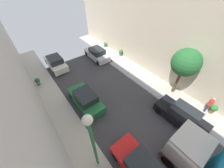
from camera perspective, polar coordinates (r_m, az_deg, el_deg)
ground at (r=11.12m, az=25.53°, el=-25.93°), size 32.00×32.00×0.00m
sidewalk_right at (r=14.19m, az=36.28°, el=-10.96°), size 2.00×44.00×0.15m
parked_car_left_2 at (r=11.99m, az=-11.96°, el=-6.86°), size 1.78×4.20×1.57m
parked_car_left_3 at (r=17.89m, az=-24.29°, el=8.83°), size 1.78×4.20×1.57m
parked_car_right_1 at (r=12.15m, az=29.10°, el=-12.45°), size 1.78×4.20×1.57m
parked_car_right_2 at (r=18.37m, az=-6.92°, el=13.43°), size 1.78×4.20×1.57m
pedestrian at (r=13.82m, az=38.08°, el=-7.24°), size 0.40×0.36×1.72m
street_tree_1 at (r=12.67m, az=30.60°, el=8.32°), size 2.45×2.45×4.79m
potted_plant_0 at (r=14.23m, az=39.05°, el=-8.69°), size 0.59×0.59×0.92m
potted_plant_1 at (r=18.88m, az=4.08°, el=14.11°), size 0.57×0.57×0.87m
potted_plant_3 at (r=15.88m, az=-30.83°, el=1.10°), size 0.51×0.51×0.84m
potted_plant_5 at (r=21.30m, az=-3.14°, el=17.65°), size 0.54×0.54×0.79m
lamp_post at (r=6.46m, az=-9.00°, el=-23.72°), size 0.44×0.44×5.61m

